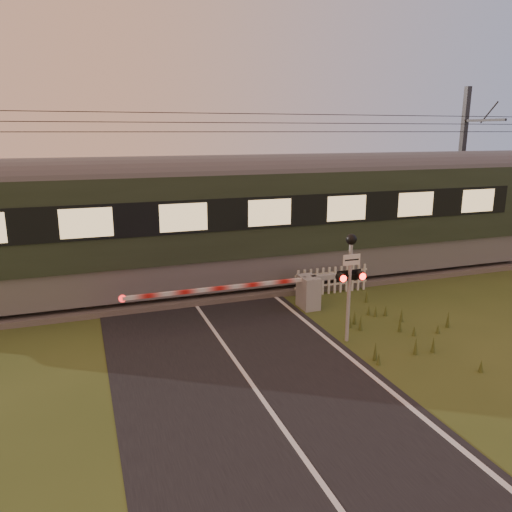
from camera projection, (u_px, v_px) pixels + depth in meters
name	position (u px, v px, depth m)	size (l,w,h in m)	color
ground	(243.00, 373.00, 11.72)	(160.00, 160.00, 0.00)	#38481B
road	(247.00, 377.00, 11.51)	(6.00, 140.00, 0.03)	black
track_bed	(186.00, 290.00, 17.64)	(140.00, 3.40, 0.39)	#47423D
overhead_wires	(180.00, 125.00, 16.27)	(120.00, 0.62, 0.62)	black
boom_gate	(299.00, 291.00, 15.81)	(6.81, 0.81, 1.07)	gray
crossing_signal	(350.00, 269.00, 13.03)	(0.75, 0.33, 2.95)	gray
picket_fence	(332.00, 280.00, 17.36)	(2.81, 0.08, 0.96)	silver
catenary_mast	(461.00, 168.00, 23.18)	(0.24, 2.47, 7.48)	#2D2D30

